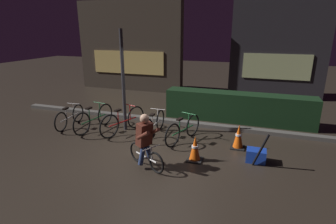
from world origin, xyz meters
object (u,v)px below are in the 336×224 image
blue_crate (256,156)px  street_post (123,82)px  parked_bike_left_mid (94,118)px  parked_bike_right_mid (183,130)px  parked_bike_center_left (123,121)px  closed_umbrella (260,150)px  parked_bike_leftmost (70,117)px  traffic_cone_near (195,149)px  cyclist (146,141)px  traffic_cone_far (238,137)px  parked_bike_center_right (155,124)px

blue_crate → street_post: bearing=166.9°
parked_bike_left_mid → parked_bike_right_mid: (2.82, 0.03, -0.02)m
parked_bike_center_left → closed_umbrella: bearing=-83.7°
blue_crate → parked_bike_center_left: bearing=170.6°
parked_bike_leftmost → traffic_cone_near: parked_bike_leftmost is taller
parked_bike_left_mid → closed_umbrella: (4.83, -0.82, 0.05)m
cyclist → parked_bike_right_mid: bearing=104.5°
traffic_cone_far → blue_crate: bearing=-53.9°
parked_bike_center_right → blue_crate: bearing=-105.0°
cyclist → closed_umbrella: bearing=46.3°
traffic_cone_far → closed_umbrella: bearing=-58.7°
street_post → parked_bike_leftmost: street_post is taller
traffic_cone_near → parked_bike_center_left: bearing=157.0°
traffic_cone_near → traffic_cone_far: (0.91, 1.03, 0.01)m
parked_bike_center_right → blue_crate: (2.85, -0.78, -0.18)m
parked_bike_center_left → blue_crate: 3.85m
parked_bike_left_mid → street_post: bearing=-62.0°
parked_bike_leftmost → traffic_cone_far: 5.19m
street_post → cyclist: street_post is taller
street_post → parked_bike_left_mid: 1.48m
traffic_cone_near → blue_crate: traffic_cone_near is taller
cyclist → closed_umbrella: cyclist is taller
traffic_cone_far → cyclist: (-1.88, -1.67, 0.32)m
parked_bike_center_right → traffic_cone_far: size_ratio=2.44×
parked_bike_left_mid → closed_umbrella: bearing=-91.9°
parked_bike_leftmost → parked_bike_center_right: size_ratio=0.97×
parked_bike_center_left → parked_bike_center_right: (0.94, 0.15, -0.04)m
street_post → parked_bike_leftmost: bearing=-169.3°
parked_bike_left_mid → parked_bike_center_right: bearing=-76.2°
street_post → closed_umbrella: (3.94, -1.15, -1.09)m
parked_bike_center_left → parked_bike_leftmost: bearing=111.1°
parked_bike_left_mid → traffic_cone_far: 4.30m
traffic_cone_far → traffic_cone_near: bearing=-131.3°
blue_crate → closed_umbrella: size_ratio=0.52×
street_post → cyclist: 2.61m
blue_crate → closed_umbrella: closed_umbrella is taller
street_post → closed_umbrella: size_ratio=3.52×
parked_bike_leftmost → street_post: bearing=-83.3°
closed_umbrella → cyclist: bearing=-141.7°
parked_bike_right_mid → street_post: bearing=100.2°
street_post → parked_bike_center_right: bearing=-6.9°
traffic_cone_near → parked_bike_left_mid: bearing=164.0°
cyclist → parked_bike_center_right: bearing=134.2°
street_post → parked_bike_center_right: (1.02, -0.12, -1.17)m
parked_bike_left_mid → closed_umbrella: closed_umbrella is taller
parked_bike_center_left → traffic_cone_near: (2.42, -1.03, -0.07)m
parked_bike_leftmost → traffic_cone_far: bearing=-93.2°
street_post → blue_crate: bearing=-13.1°
parked_bike_center_left → parked_bike_center_right: parked_bike_center_left is taller
parked_bike_right_mid → closed_umbrella: (2.01, -0.85, 0.07)m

